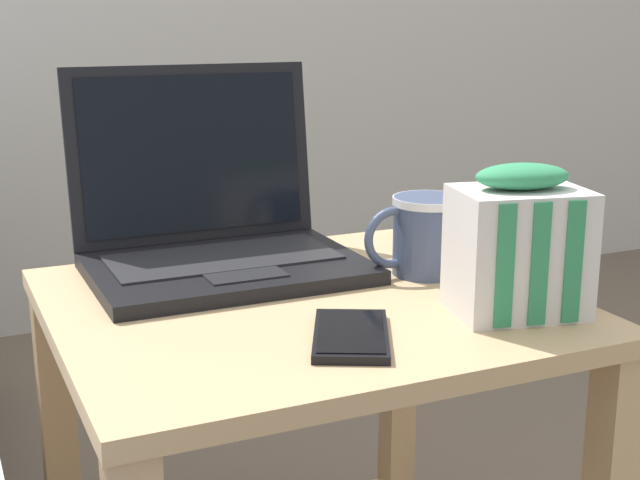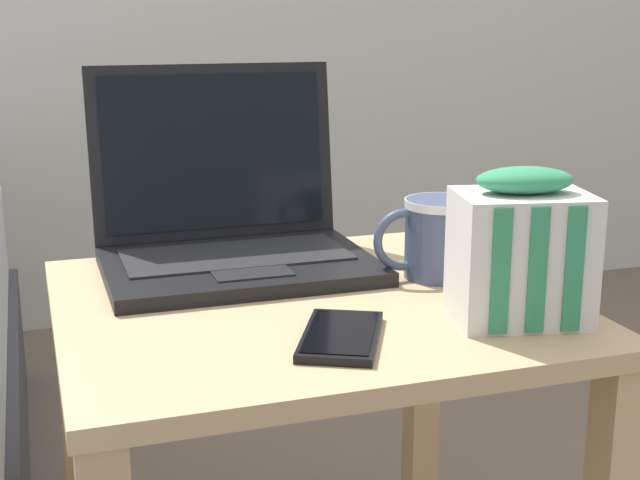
# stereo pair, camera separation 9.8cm
# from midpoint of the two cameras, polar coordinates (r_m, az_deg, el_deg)

# --- Properties ---
(bedside_table) EXTENTS (0.57, 0.53, 0.56)m
(bedside_table) POSITION_cam_midpoint_polar(r_m,az_deg,el_deg) (1.12, 1.92, -13.67)
(bedside_table) COLOR tan
(bedside_table) RESTS_ON ground_plane
(laptop) EXTENTS (0.34, 0.28, 0.26)m
(laptop) POSITION_cam_midpoint_polar(r_m,az_deg,el_deg) (1.17, -3.38, 0.86)
(laptop) COLOR black
(laptop) RESTS_ON bedside_table
(mug_front_left) EXTENTS (0.14, 0.09, 0.10)m
(mug_front_left) POSITION_cam_midpoint_polar(r_m,az_deg,el_deg) (1.12, 10.06, 0.32)
(mug_front_left) COLOR #3F4C6B
(mug_front_left) RESTS_ON bedside_table
(snack_bag) EXTENTS (0.16, 0.13, 0.17)m
(snack_bag) POSITION_cam_midpoint_polar(r_m,az_deg,el_deg) (0.98, 15.55, -0.72)
(snack_bag) COLOR silver
(snack_bag) RESTS_ON bedside_table
(cell_phone) EXTENTS (0.13, 0.16, 0.01)m
(cell_phone) POSITION_cam_midpoint_polar(r_m,az_deg,el_deg) (0.91, 4.46, -6.19)
(cell_phone) COLOR black
(cell_phone) RESTS_ON bedside_table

